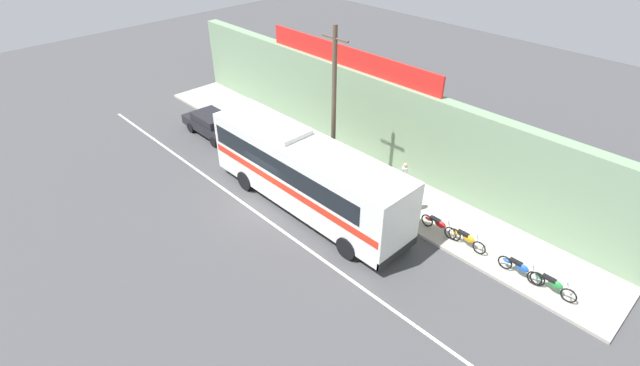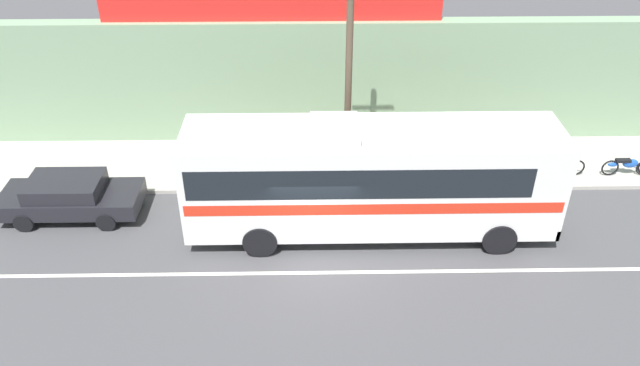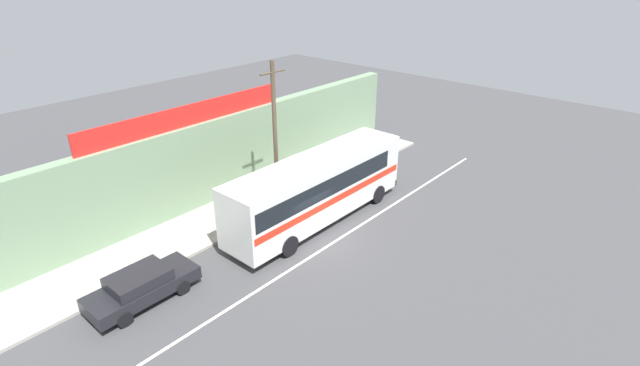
{
  "view_description": "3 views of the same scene",
  "coord_description": "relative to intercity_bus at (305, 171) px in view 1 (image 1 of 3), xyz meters",
  "views": [
    {
      "loc": [
        15.52,
        -11.12,
        13.77
      ],
      "look_at": [
        2.29,
        1.62,
        1.53
      ],
      "focal_mm": 26.29,
      "sensor_mm": 36.0,
      "label": 1
    },
    {
      "loc": [
        -0.09,
        -14.6,
        12.15
      ],
      "look_at": [
        0.19,
        2.05,
        1.28
      ],
      "focal_mm": 34.97,
      "sensor_mm": 36.0,
      "label": 2
    },
    {
      "loc": [
        -15.06,
        -13.71,
        12.93
      ],
      "look_at": [
        2.5,
        1.77,
        1.77
      ],
      "focal_mm": 27.09,
      "sensor_mm": 36.0,
      "label": 3
    }
  ],
  "objects": [
    {
      "name": "ground_plane",
      "position": [
        -1.65,
        -1.25,
        -2.07
      ],
      "size": [
        70.0,
        70.0,
        0.0
      ],
      "primitive_type": "plane",
      "color": "#444447"
    },
    {
      "name": "sidewalk_slab",
      "position": [
        -1.65,
        3.95,
        -2.0
      ],
      "size": [
        30.0,
        3.6,
        0.14
      ],
      "primitive_type": "cube",
      "color": "#A8A399",
      "rests_on": "ground_plane"
    },
    {
      "name": "storefront_facade",
      "position": [
        -1.65,
        6.1,
        0.33
      ],
      "size": [
        30.0,
        0.7,
        4.8
      ],
      "primitive_type": "cube",
      "color": "gray",
      "rests_on": "ground_plane"
    },
    {
      "name": "storefront_billboard",
      "position": [
        -3.1,
        6.1,
        3.28
      ],
      "size": [
        12.22,
        0.12,
        1.1
      ],
      "primitive_type": "cube",
      "color": "red",
      "rests_on": "storefront_facade"
    },
    {
      "name": "road_center_stripe",
      "position": [
        -1.65,
        -2.05,
        -2.06
      ],
      "size": [
        30.0,
        0.14,
        0.01
      ],
      "primitive_type": "cube",
      "color": "silver",
      "rests_on": "ground_plane"
    },
    {
      "name": "intercity_bus",
      "position": [
        0.0,
        0.0,
        0.0
      ],
      "size": [
        11.24,
        2.66,
        3.78
      ],
      "color": "silver",
      "rests_on": "ground_plane"
    },
    {
      "name": "parked_car",
      "position": [
        -9.59,
        0.98,
        -1.33
      ],
      "size": [
        4.49,
        1.88,
        1.37
      ],
      "color": "black",
      "rests_on": "ground_plane"
    },
    {
      "name": "utility_pole",
      "position": [
        -0.53,
        2.41,
        2.28
      ],
      "size": [
        1.6,
        0.22,
        8.13
      ],
      "color": "brown",
      "rests_on": "sidewalk_slab"
    },
    {
      "name": "motorcycle_orange",
      "position": [
        5.71,
        2.87,
        -1.5
      ],
      "size": [
        1.86,
        0.56,
        0.94
      ],
      "color": "black",
      "rests_on": "sidewalk_slab"
    },
    {
      "name": "motorcycle_black",
      "position": [
        9.54,
        2.87,
        -1.5
      ],
      "size": [
        1.86,
        0.56,
        0.94
      ],
      "color": "black",
      "rests_on": "sidewalk_slab"
    },
    {
      "name": "motorcycle_purple",
      "position": [
        10.87,
        2.93,
        -1.5
      ],
      "size": [
        1.83,
        0.56,
        0.94
      ],
      "color": "black",
      "rests_on": "sidewalk_slab"
    },
    {
      "name": "motorcycle_red",
      "position": [
        7.12,
        2.91,
        -1.5
      ],
      "size": [
        1.82,
        0.56,
        0.94
      ],
      "color": "black",
      "rests_on": "sidewalk_slab"
    },
    {
      "name": "pedestrian_by_curb",
      "position": [
        3.89,
        3.21,
        -0.91
      ],
      "size": [
        0.3,
        0.48,
        1.74
      ],
      "color": "navy",
      "rests_on": "sidewalk_slab"
    },
    {
      "name": "pedestrian_far_right",
      "position": [
        2.56,
        4.39,
        -0.98
      ],
      "size": [
        0.3,
        0.48,
        1.63
      ],
      "color": "navy",
      "rests_on": "sidewalk_slab"
    }
  ]
}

